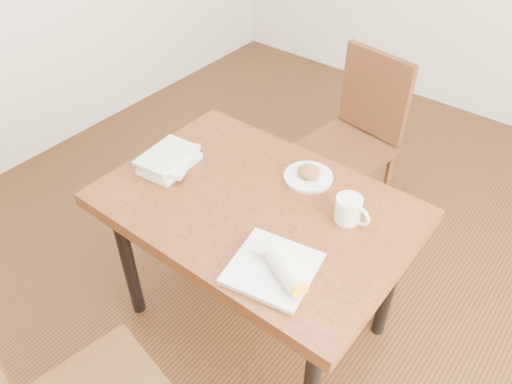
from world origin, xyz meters
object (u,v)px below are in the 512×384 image
Objects in this scene: chair_far at (357,131)px; plate_burrito at (277,269)px; table at (256,218)px; plate_scone at (308,175)px; coffee_mug at (349,209)px; book_stack at (170,160)px.

chair_far is 3.04× the size of plate_burrito.
table is 5.91× the size of plate_scone.
coffee_mug reaches higher than book_stack.
coffee_mug is at bearing 82.35° from plate_burrito.
table is 0.44m from book_stack.
book_stack is at bearing -166.78° from coffee_mug.
book_stack is at bearing -174.27° from table.
coffee_mug is 0.77m from book_stack.
plate_scone and book_stack have the same top height.
chair_far is 6.60× the size of coffee_mug.
coffee_mug is (0.25, -0.11, 0.03)m from plate_scone.
chair_far is 4.81× the size of plate_scone.
coffee_mug is (0.39, -0.82, 0.25)m from chair_far.
plate_scone is at bearing 156.27° from coffee_mug.
plate_scone is (0.08, 0.24, 0.11)m from table.
coffee_mug is 0.38m from plate_burrito.
plate_burrito is at bearing -41.09° from table.
plate_burrito is at bearing -15.87° from book_stack.
table is 0.97m from chair_far.
table is 4.24× the size of book_stack.
plate_burrito is at bearing -73.97° from chair_far.
chair_far is at bearing 94.13° from table.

